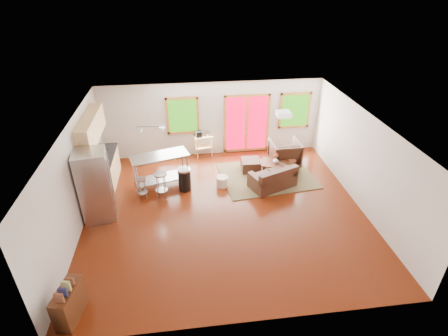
{
  "coord_description": "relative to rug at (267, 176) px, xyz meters",
  "views": [
    {
      "loc": [
        -1.02,
        -7.68,
        5.84
      ],
      "look_at": [
        0.0,
        0.3,
        1.2
      ],
      "focal_mm": 28.0,
      "sensor_mm": 36.0,
      "label": 1
    }
  ],
  "objects": [
    {
      "name": "ottoman",
      "position": [
        -0.46,
        0.42,
        0.18
      ],
      "size": [
        0.62,
        0.62,
        0.4
      ],
      "primitive_type": "cube",
      "rotation": [
        0.0,
        0.0,
        -0.04
      ],
      "color": "black",
      "rests_on": "floor"
    },
    {
      "name": "coffee_table",
      "position": [
        0.37,
        0.08,
        0.35
      ],
      "size": [
        1.2,
        0.94,
        0.42
      ],
      "rotation": [
        0.0,
        0.0,
        -0.33
      ],
      "color": "#3E1E0E",
      "rests_on": "floor"
    },
    {
      "name": "book",
      "position": [
        0.74,
        0.21,
        0.54
      ],
      "size": [
        0.23,
        0.04,
        0.3
      ],
      "primitive_type": "imported",
      "rotation": [
        0.0,
        0.0,
        0.05
      ],
      "color": "brown",
      "rests_on": "coffee_table"
    },
    {
      "name": "floor",
      "position": [
        -1.57,
        -1.67,
        -0.02
      ],
      "size": [
        7.5,
        7.0,
        0.02
      ],
      "primitive_type": "cube",
      "color": "#3E1205",
      "rests_on": "ground"
    },
    {
      "name": "bar_stool_b",
      "position": [
        -3.31,
        -0.75,
        0.58
      ],
      "size": [
        0.43,
        0.43,
        0.8
      ],
      "rotation": [
        0.0,
        0.0,
        -0.13
      ],
      "color": "#B7BABC",
      "rests_on": "floor"
    },
    {
      "name": "bar_stool_a",
      "position": [
        -3.86,
        -0.73,
        0.48
      ],
      "size": [
        0.39,
        0.39,
        0.66
      ],
      "rotation": [
        0.0,
        0.0,
        0.31
      ],
      "color": "#B7BABC",
      "rests_on": "floor"
    },
    {
      "name": "cabinets",
      "position": [
        -5.06,
        0.03,
        0.91
      ],
      "size": [
        0.64,
        2.24,
        2.3
      ],
      "color": "#DDAF70",
      "rests_on": "floor"
    },
    {
      "name": "window_right",
      "position": [
        1.33,
        1.79,
        1.49
      ],
      "size": [
        1.1,
        0.05,
        1.3
      ],
      "color": "#1D510B",
      "rests_on": "back_wall"
    },
    {
      "name": "pendant_light",
      "position": [
        -3.47,
        -0.17,
        1.88
      ],
      "size": [
        0.8,
        0.18,
        0.79
      ],
      "color": "gray",
      "rests_on": "ceiling"
    },
    {
      "name": "left_wall",
      "position": [
        -5.33,
        -1.67,
        1.29
      ],
      "size": [
        0.02,
        7.0,
        2.6
      ],
      "primitive_type": "cube",
      "color": "beige",
      "rests_on": "ground"
    },
    {
      "name": "cup",
      "position": [
        -2.9,
        -0.28,
        1.0
      ],
      "size": [
        0.15,
        0.13,
        0.12
      ],
      "primitive_type": "imported",
      "rotation": [
        0.0,
        0.0,
        -0.35
      ],
      "color": "silver",
      "rests_on": "island"
    },
    {
      "name": "loveseat",
      "position": [
        0.02,
        -0.65,
        0.27
      ],
      "size": [
        1.52,
        1.21,
        0.71
      ],
      "rotation": [
        0.0,
        0.0,
        0.39
      ],
      "color": "black",
      "rests_on": "floor"
    },
    {
      "name": "bookshelf",
      "position": [
        -4.92,
        -4.6,
        0.35
      ],
      "size": [
        0.47,
        0.84,
        0.94
      ],
      "rotation": [
        0.0,
        0.0,
        -0.21
      ],
      "color": "#3E1E0E",
      "rests_on": "floor"
    },
    {
      "name": "right_wall",
      "position": [
        2.19,
        -1.67,
        1.29
      ],
      "size": [
        0.02,
        7.0,
        2.6
      ],
      "primitive_type": "cube",
      "color": "beige",
      "rests_on": "ground"
    },
    {
      "name": "ceiling",
      "position": [
        -1.57,
        -1.67,
        2.6
      ],
      "size": [
        7.5,
        7.0,
        0.02
      ],
      "primitive_type": "cube",
      "color": "silver",
      "rests_on": "ground"
    },
    {
      "name": "vase",
      "position": [
        0.28,
        0.11,
        0.51
      ],
      "size": [
        0.24,
        0.25,
        0.33
      ],
      "rotation": [
        0.0,
        0.0,
        -0.3
      ],
      "color": "silver",
      "rests_on": "coffee_table"
    },
    {
      "name": "island",
      "position": [
        -3.32,
        -0.15,
        0.72
      ],
      "size": [
        1.8,
        1.12,
        1.06
      ],
      "rotation": [
        0.0,
        0.0,
        0.29
      ],
      "color": "#B7BABC",
      "rests_on": "floor"
    },
    {
      "name": "pouf",
      "position": [
        -1.5,
        -0.39,
        0.15
      ],
      "size": [
        0.44,
        0.44,
        0.32
      ],
      "primitive_type": "cylinder",
      "rotation": [
        0.0,
        0.0,
        -0.24
      ],
      "color": "beige",
      "rests_on": "floor"
    },
    {
      "name": "front_wall",
      "position": [
        -1.57,
        -5.18,
        1.29
      ],
      "size": [
        7.5,
        0.02,
        2.6
      ],
      "primitive_type": "cube",
      "color": "beige",
      "rests_on": "ground"
    },
    {
      "name": "back_wall",
      "position": [
        -1.57,
        1.84,
        1.29
      ],
      "size": [
        7.5,
        0.02,
        2.6
      ],
      "primitive_type": "cube",
      "color": "beige",
      "rests_on": "ground"
    },
    {
      "name": "refrigerator",
      "position": [
        -4.91,
        -1.47,
        0.96
      ],
      "size": [
        0.89,
        0.87,
        1.95
      ],
      "rotation": [
        0.0,
        0.0,
        0.15
      ],
      "color": "#B7BABC",
      "rests_on": "floor"
    },
    {
      "name": "armchair",
      "position": [
        0.73,
        0.68,
        0.47
      ],
      "size": [
        0.96,
        0.91,
        0.97
      ],
      "primitive_type": "imported",
      "rotation": [
        0.0,
        0.0,
        3.16
      ],
      "color": "black",
      "rests_on": "floor"
    },
    {
      "name": "trash_can",
      "position": [
        -2.64,
        -0.43,
        0.35
      ],
      "size": [
        0.39,
        0.39,
        0.71
      ],
      "rotation": [
        0.0,
        0.0,
        0.0
      ],
      "color": "black",
      "rests_on": "floor"
    },
    {
      "name": "french_doors",
      "position": [
        -0.37,
        1.79,
        1.09
      ],
      "size": [
        1.6,
        0.05,
        2.1
      ],
      "color": "#A7001B",
      "rests_on": "back_wall"
    },
    {
      "name": "rug",
      "position": [
        0.0,
        0.0,
        0.0
      ],
      "size": [
        3.09,
        2.5,
        0.03
      ],
      "primitive_type": "cube",
      "rotation": [
        0.0,
        0.0,
        0.11
      ],
      "color": "#405B3A",
      "rests_on": "floor"
    },
    {
      "name": "kitchen_cart",
      "position": [
        -1.93,
        1.68,
        0.64
      ],
      "size": [
        0.7,
        0.53,
        0.96
      ],
      "rotation": [
        0.0,
        0.0,
        0.21
      ],
      "color": "#DDAF70",
      "rests_on": "floor"
    },
    {
      "name": "window_left",
      "position": [
        -2.57,
        1.79,
        1.49
      ],
      "size": [
        1.1,
        0.05,
        1.3
      ],
      "color": "#1D510B",
      "rests_on": "back_wall"
    },
    {
      "name": "ceiling_flush",
      "position": [
        0.03,
        -1.07,
        2.52
      ],
      "size": [
        0.35,
        0.35,
        0.12
      ],
      "primitive_type": "cube",
      "color": "white",
      "rests_on": "ceiling"
    }
  ]
}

